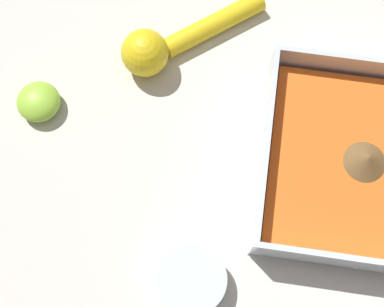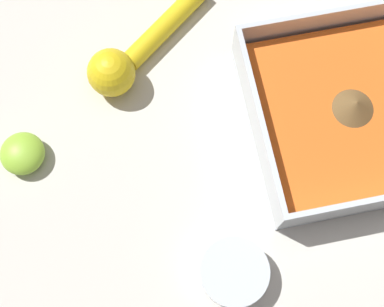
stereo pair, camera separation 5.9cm
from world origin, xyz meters
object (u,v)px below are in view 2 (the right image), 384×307
(spice_bowl, at_px, (234,273))
(lemon_squeezer, at_px, (129,57))
(lemon_half, at_px, (22,153))
(square_dish, at_px, (349,113))

(spice_bowl, bearing_deg, lemon_squeezer, -165.71)
(spice_bowl, xyz_separation_m, lemon_half, (-0.18, -0.21, 0.00))
(lemon_squeezer, distance_m, lemon_half, 0.17)
(lemon_half, bearing_deg, lemon_squeezer, 123.42)
(lemon_squeezer, relative_size, lemon_half, 3.23)
(spice_bowl, xyz_separation_m, lemon_squeezer, (-0.27, -0.07, 0.01))
(square_dish, xyz_separation_m, lemon_half, (-0.03, -0.37, -0.01))
(square_dish, xyz_separation_m, spice_bowl, (0.15, -0.17, -0.01))
(square_dish, relative_size, spice_bowl, 3.07)
(square_dish, distance_m, lemon_squeezer, 0.26)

